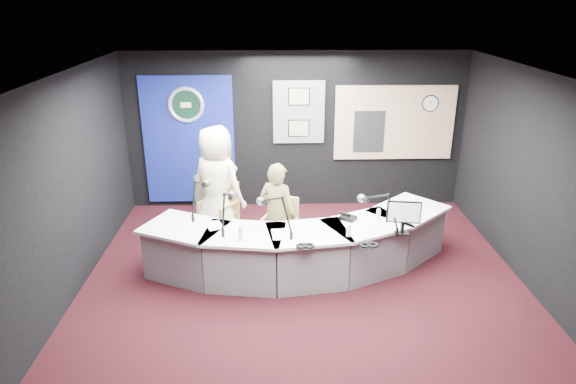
{
  "coord_description": "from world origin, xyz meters",
  "views": [
    {
      "loc": [
        -0.39,
        -5.89,
        3.71
      ],
      "look_at": [
        -0.2,
        0.8,
        1.1
      ],
      "focal_mm": 32.0,
      "sensor_mm": 36.0,
      "label": 1
    }
  ],
  "objects_px": {
    "broadcast_desk": "(299,246)",
    "armchair_right": "(278,229)",
    "person_man": "(217,185)",
    "person_woman": "(277,214)",
    "armchair_left": "(219,214)"
  },
  "relations": [
    {
      "from": "broadcast_desk",
      "to": "armchair_left",
      "type": "bearing_deg",
      "value": 140.17
    },
    {
      "from": "broadcast_desk",
      "to": "armchair_left",
      "type": "relative_size",
      "value": 5.27
    },
    {
      "from": "armchair_right",
      "to": "person_man",
      "type": "height_order",
      "value": "person_man"
    },
    {
      "from": "armchair_left",
      "to": "armchair_right",
      "type": "height_order",
      "value": "armchair_right"
    },
    {
      "from": "armchair_right",
      "to": "person_woman",
      "type": "xyz_separation_m",
      "value": [
        -0.0,
        0.0,
        0.24
      ]
    },
    {
      "from": "armchair_right",
      "to": "broadcast_desk",
      "type": "bearing_deg",
      "value": -18.45
    },
    {
      "from": "armchair_left",
      "to": "armchair_right",
      "type": "bearing_deg",
      "value": -3.26
    },
    {
      "from": "person_man",
      "to": "person_woman",
      "type": "relative_size",
      "value": 1.22
    },
    {
      "from": "person_woman",
      "to": "armchair_left",
      "type": "bearing_deg",
      "value": -10.75
    },
    {
      "from": "armchair_left",
      "to": "person_woman",
      "type": "bearing_deg",
      "value": -3.26
    },
    {
      "from": "armchair_left",
      "to": "person_woman",
      "type": "xyz_separation_m",
      "value": [
        0.93,
        -0.76,
        0.33
      ]
    },
    {
      "from": "broadcast_desk",
      "to": "armchair_right",
      "type": "height_order",
      "value": "armchair_right"
    },
    {
      "from": "broadcast_desk",
      "to": "armchair_right",
      "type": "xyz_separation_m",
      "value": [
        -0.3,
        0.26,
        0.15
      ]
    },
    {
      "from": "broadcast_desk",
      "to": "person_man",
      "type": "relative_size",
      "value": 2.42
    },
    {
      "from": "armchair_left",
      "to": "person_man",
      "type": "xyz_separation_m",
      "value": [
        0.0,
        0.0,
        0.5
      ]
    }
  ]
}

